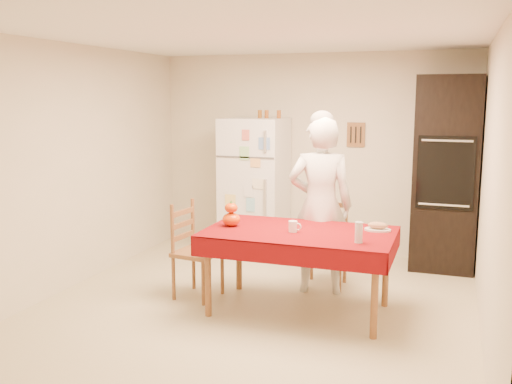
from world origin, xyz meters
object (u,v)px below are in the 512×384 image
at_px(seated_woman, 320,206).
at_px(pumpkin_lower, 231,219).
at_px(chair_left, 192,246).
at_px(coffee_mug, 293,226).
at_px(oven_cabinet, 446,174).
at_px(dining_table, 299,238).
at_px(wine_glass, 359,232).
at_px(refrigerator, 255,186).
at_px(bread_plate, 378,230).
at_px(chair_far, 327,237).

relative_size(seated_woman, pumpkin_lower, 10.51).
distance_m(chair_left, coffee_mug, 1.10).
bearing_deg(oven_cabinet, dining_table, -123.06).
xyz_separation_m(chair_left, pumpkin_lower, (0.44, -0.07, 0.32)).
distance_m(oven_cabinet, wine_glass, 2.21).
height_order(dining_table, pumpkin_lower, pumpkin_lower).
bearing_deg(dining_table, wine_glass, -23.21).
distance_m(refrigerator, bread_plate, 2.34).
xyz_separation_m(oven_cabinet, bread_plate, (-0.54, -1.62, -0.33)).
relative_size(refrigerator, dining_table, 1.00).
height_order(chair_left, bread_plate, chair_left).
bearing_deg(oven_cabinet, chair_far, -138.07).
height_order(seated_woman, coffee_mug, seated_woman).
distance_m(oven_cabinet, chair_left, 2.99).
bearing_deg(wine_glass, chair_left, 170.03).
bearing_deg(oven_cabinet, chair_left, -141.96).
bearing_deg(bread_plate, chair_far, 134.65).
xyz_separation_m(chair_left, bread_plate, (1.77, 0.19, 0.26)).
height_order(dining_table, chair_far, chair_far).
height_order(oven_cabinet, chair_far, oven_cabinet).
xyz_separation_m(chair_far, wine_glass, (0.50, -1.09, 0.34)).
bearing_deg(chair_far, pumpkin_lower, -132.20).
xyz_separation_m(dining_table, chair_left, (-1.10, 0.05, -0.18)).
bearing_deg(pumpkin_lower, dining_table, 1.71).
bearing_deg(refrigerator, seated_woman, -47.19).
relative_size(seated_woman, wine_glass, 10.08).
relative_size(chair_left, seated_woman, 0.54).
bearing_deg(wine_glass, chair_far, 114.66).
relative_size(oven_cabinet, seated_woman, 1.24).
bearing_deg(seated_woman, pumpkin_lower, 28.51).
height_order(refrigerator, dining_table, refrigerator).
bearing_deg(bread_plate, chair_left, -173.85).
relative_size(chair_left, wine_glass, 5.40).
height_order(refrigerator, seated_woman, seated_woman).
bearing_deg(chair_far, dining_table, -96.85).
height_order(chair_far, bread_plate, chair_far).
height_order(chair_left, pumpkin_lower, chair_left).
relative_size(refrigerator, wine_glass, 9.66).
height_order(dining_table, bread_plate, bread_plate).
height_order(seated_woman, pumpkin_lower, seated_woman).
relative_size(refrigerator, coffee_mug, 17.00).
bearing_deg(refrigerator, chair_left, -91.05).
relative_size(oven_cabinet, chair_far, 2.32).
xyz_separation_m(coffee_mug, wine_glass, (0.62, -0.19, 0.04)).
bearing_deg(chair_far, chair_left, -147.83).
bearing_deg(seated_woman, bread_plate, 137.41).
bearing_deg(oven_cabinet, seated_woman, -132.51).
bearing_deg(coffee_mug, pumpkin_lower, 176.36).
xyz_separation_m(oven_cabinet, chair_left, (-2.31, -1.81, -0.59)).
distance_m(chair_far, pumpkin_lower, 1.17).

